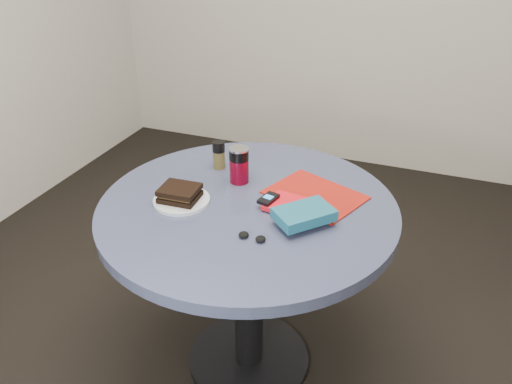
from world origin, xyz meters
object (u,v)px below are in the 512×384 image
(pepper_grinder, at_px, (219,155))
(red_book, at_px, (295,207))
(table, at_px, (248,243))
(plate, at_px, (182,200))
(soda_can, at_px, (239,165))
(novel, at_px, (304,214))
(mp3_player, at_px, (268,199))
(headphones, at_px, (252,237))
(sandwich, at_px, (180,193))
(magazine, at_px, (315,195))

(pepper_grinder, height_order, red_book, pepper_grinder)
(table, relative_size, plate, 5.27)
(soda_can, distance_m, novel, 0.35)
(pepper_grinder, distance_m, mp3_player, 0.33)
(soda_can, height_order, red_book, soda_can)
(mp3_player, relative_size, headphones, 0.96)
(soda_can, bearing_deg, headphones, -61.54)
(table, height_order, pepper_grinder, pepper_grinder)
(pepper_grinder, xyz_separation_m, novel, (0.41, -0.26, -0.02))
(plate, bearing_deg, table, 18.30)
(sandwich, height_order, magazine, sandwich)
(mp3_player, xyz_separation_m, headphones, (0.02, -0.20, -0.02))
(table, xyz_separation_m, plate, (-0.21, -0.07, 0.17))
(headphones, bearing_deg, novel, 47.06)
(novel, bearing_deg, sandwich, 134.24)
(sandwich, xyz_separation_m, novel, (0.42, 0.01, 0.00))
(table, bearing_deg, sandwich, -161.57)
(table, bearing_deg, magazine, 33.46)
(magazine, xyz_separation_m, headphones, (-0.11, -0.32, 0.01))
(pepper_grinder, relative_size, mp3_player, 1.28)
(novel, distance_m, headphones, 0.18)
(plate, bearing_deg, novel, 1.65)
(pepper_grinder, bearing_deg, magazine, -10.95)
(plate, xyz_separation_m, pepper_grinder, (0.01, 0.28, 0.05))
(pepper_grinder, bearing_deg, red_book, -28.08)
(novel, relative_size, headphones, 2.03)
(table, distance_m, pepper_grinder, 0.36)
(red_book, height_order, novel, novel)
(table, relative_size, red_book, 5.34)
(pepper_grinder, bearing_deg, sandwich, -93.47)
(plate, xyz_separation_m, red_book, (0.37, 0.09, 0.01))
(red_book, distance_m, mp3_player, 0.09)
(magazine, xyz_separation_m, mp3_player, (-0.13, -0.12, 0.02))
(pepper_grinder, xyz_separation_m, magazine, (0.39, -0.08, -0.05))
(table, distance_m, novel, 0.30)
(table, bearing_deg, mp3_player, 8.28)
(plate, distance_m, magazine, 0.45)
(magazine, bearing_deg, headphones, -86.93)
(table, relative_size, sandwich, 7.67)
(sandwich, xyz_separation_m, magazine, (0.41, 0.20, -0.03))
(soda_can, relative_size, pepper_grinder, 1.23)
(table, bearing_deg, soda_can, 122.57)
(table, height_order, plate, plate)
(novel, distance_m, mp3_player, 0.16)
(table, height_order, novel, novel)
(table, xyz_separation_m, pepper_grinder, (-0.20, 0.21, 0.22))
(magazine, distance_m, headphones, 0.34)
(novel, bearing_deg, pepper_grinder, 99.45)
(headphones, bearing_deg, table, 115.35)
(plate, bearing_deg, pepper_grinder, 87.23)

